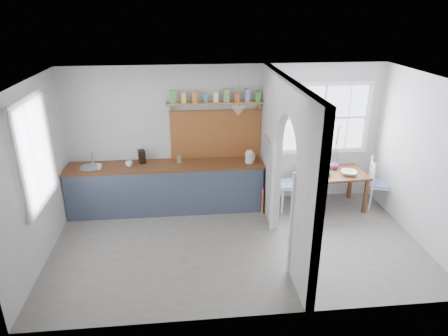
{
  "coord_description": "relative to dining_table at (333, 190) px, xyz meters",
  "views": [
    {
      "loc": [
        -0.76,
        -5.39,
        3.56
      ],
      "look_at": [
        -0.17,
        0.44,
        1.14
      ],
      "focal_mm": 32.0,
      "sensor_mm": 36.0,
      "label": 1
    }
  ],
  "objects": [
    {
      "name": "utensil_rail",
      "position": [
        -1.33,
        -0.19,
        1.1
      ],
      "size": [
        0.02,
        0.5,
        0.02
      ],
      "primitive_type": "cylinder",
      "rotation": [
        1.57,
        0.0,
        0.0
      ],
      "color": "silver",
      "rests_on": "partition"
    },
    {
      "name": "sink",
      "position": [
        -4.37,
        0.21,
        0.54
      ],
      "size": [
        0.4,
        0.4,
        0.02
      ],
      "primitive_type": "cylinder",
      "color": "silver",
      "rests_on": "counter"
    },
    {
      "name": "partition",
      "position": [
        -1.24,
        -1.03,
        1.1
      ],
      "size": [
        0.12,
        3.2,
        2.6
      ],
      "color": "silver",
      "rests_on": "floor"
    },
    {
      "name": "table_cup",
      "position": [
        -0.16,
        -0.16,
        0.39
      ],
      "size": [
        0.09,
        0.09,
        0.08
      ],
      "primitive_type": "imported",
      "rotation": [
        0.0,
        0.0,
        -0.02
      ],
      "color": "#589C51",
      "rests_on": "dining_table"
    },
    {
      "name": "nook_window",
      "position": [
        -0.14,
        0.47,
        1.25
      ],
      "size": [
        1.76,
        0.1,
        1.3
      ],
      "primitive_type": null,
      "color": "white",
      "rests_on": "walls"
    },
    {
      "name": "counter",
      "position": [
        -3.07,
        0.24,
        0.11
      ],
      "size": [
        3.5,
        0.6,
        0.9
      ],
      "color": "brown",
      "rests_on": "floor"
    },
    {
      "name": "knife_block",
      "position": [
        -3.49,
        0.34,
        0.67
      ],
      "size": [
        0.15,
        0.18,
        0.24
      ],
      "primitive_type": "cube",
      "rotation": [
        0.0,
        0.0,
        0.31
      ],
      "color": "black",
      "rests_on": "counter"
    },
    {
      "name": "chair_left",
      "position": [
        -0.79,
        0.06,
        0.14
      ],
      "size": [
        0.45,
        0.45,
        0.97
      ],
      "primitive_type": null,
      "rotation": [
        0.0,
        0.0,
        -1.54
      ],
      "color": "white",
      "rests_on": "floor"
    },
    {
      "name": "jar",
      "position": [
        -2.82,
        0.28,
        0.62
      ],
      "size": [
        0.11,
        0.11,
        0.14
      ],
      "primitive_type": "cylinder",
      "rotation": [
        0.0,
        0.0,
        0.26
      ],
      "color": "olive",
      "rests_on": "counter"
    },
    {
      "name": "shelf",
      "position": [
        -2.14,
        0.4,
        1.66
      ],
      "size": [
        1.75,
        0.2,
        0.21
      ],
      "color": "#A37A43",
      "rests_on": "walls"
    },
    {
      "name": "mug_a",
      "position": [
        -4.2,
        0.1,
        0.6
      ],
      "size": [
        0.11,
        0.11,
        0.1
      ],
      "primitive_type": "imported",
      "rotation": [
        0.0,
        0.0,
        0.09
      ],
      "color": "silver",
      "rests_on": "counter"
    },
    {
      "name": "pendant_lamp",
      "position": [
        -1.79,
        0.06,
        1.53
      ],
      "size": [
        0.26,
        0.26,
        0.16
      ],
      "primitive_type": "cone",
      "color": "beige",
      "rests_on": "ceiling"
    },
    {
      "name": "ceiling",
      "position": [
        -1.94,
        -1.09,
        2.25
      ],
      "size": [
        5.8,
        3.2,
        0.01
      ],
      "primitive_type": "cube",
      "color": "silver",
      "rests_on": "walls"
    },
    {
      "name": "walls",
      "position": [
        -1.94,
        -1.09,
        0.95
      ],
      "size": [
        5.81,
        3.21,
        2.6
      ],
      "color": "silver",
      "rests_on": "floor"
    },
    {
      "name": "chair_right",
      "position": [
        0.9,
        -0.07,
        0.12
      ],
      "size": [
        0.53,
        0.53,
        0.94
      ],
      "primitive_type": null,
      "rotation": [
        0.0,
        0.0,
        1.28
      ],
      "color": "white",
      "rests_on": "floor"
    },
    {
      "name": "vase",
      "position": [
        0.05,
        0.18,
        0.43
      ],
      "size": [
        0.17,
        0.17,
        0.17
      ],
      "primitive_type": "imported",
      "rotation": [
        0.0,
        0.0,
        0.0
      ],
      "color": "#6D4583",
      "rests_on": "dining_table"
    },
    {
      "name": "floor",
      "position": [
        -1.94,
        -1.09,
        -0.35
      ],
      "size": [
        5.8,
        3.2,
        0.01
      ],
      "primitive_type": "cube",
      "color": "gray",
      "rests_on": "ground"
    },
    {
      "name": "towel_magenta",
      "position": [
        -1.36,
        -0.12,
        -0.07
      ],
      "size": [
        0.02,
        0.03,
        0.51
      ],
      "primitive_type": "cube",
      "color": "#BE115C",
      "rests_on": "counter"
    },
    {
      "name": "towel_orange",
      "position": [
        -1.36,
        -0.16,
        -0.1
      ],
      "size": [
        0.02,
        0.03,
        0.49
      ],
      "primitive_type": "cube",
      "color": "gold",
      "rests_on": "counter"
    },
    {
      "name": "mug_b",
      "position": [
        -3.7,
        0.19,
        0.6
      ],
      "size": [
        0.15,
        0.15,
        0.1
      ],
      "primitive_type": "imported",
      "rotation": [
        0.0,
        0.0,
        0.23
      ],
      "color": "white",
      "rests_on": "counter"
    },
    {
      "name": "dining_table",
      "position": [
        0.0,
        0.0,
        0.0
      ],
      "size": [
        1.15,
        0.8,
        0.7
      ],
      "primitive_type": null,
      "rotation": [
        0.0,
        0.0,
        0.05
      ],
      "color": "brown",
      "rests_on": "floor"
    },
    {
      "name": "bowl",
      "position": [
        0.22,
        -0.11,
        0.38
      ],
      "size": [
        0.35,
        0.35,
        0.07
      ],
      "primitive_type": "imported",
      "rotation": [
        0.0,
        0.0,
        -0.36
      ],
      "color": "white",
      "rests_on": "dining_table"
    },
    {
      "name": "kitchen_window",
      "position": [
        -4.81,
        -1.09,
        1.3
      ],
      "size": [
        0.1,
        1.16,
        1.5
      ],
      "primitive_type": null,
      "color": "white",
      "rests_on": "walls"
    },
    {
      "name": "plate",
      "position": [
        -0.37,
        -0.07,
        0.36
      ],
      "size": [
        0.25,
        0.25,
        0.02
      ],
      "primitive_type": "cylinder",
      "rotation": [
        0.0,
        0.0,
        0.26
      ],
      "color": "black",
      "rests_on": "dining_table"
    },
    {
      "name": "backsplash",
      "position": [
        -2.14,
        0.49,
        1.0
      ],
      "size": [
        1.65,
        0.03,
        0.9
      ],
      "primitive_type": "cube",
      "color": "#9D5823",
      "rests_on": "walls"
    },
    {
      "name": "kettle",
      "position": [
        -1.56,
        0.15,
        0.67
      ],
      "size": [
        0.23,
        0.21,
        0.23
      ],
      "primitive_type": null,
      "rotation": [
        0.0,
        0.0,
        -0.35
      ],
      "color": "white",
      "rests_on": "counter"
    }
  ]
}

